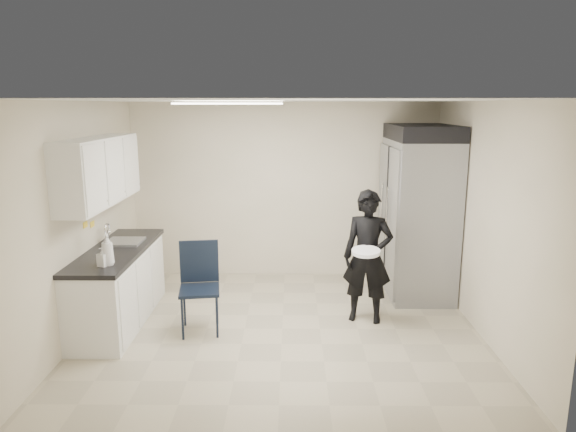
{
  "coord_description": "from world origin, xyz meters",
  "views": [
    {
      "loc": [
        0.11,
        -5.57,
        2.55
      ],
      "look_at": [
        0.07,
        0.2,
        1.3
      ],
      "focal_mm": 32.0,
      "sensor_mm": 36.0,
      "label": 1
    }
  ],
  "objects_px": {
    "lower_counter": "(119,287)",
    "man_tuxedo": "(368,257)",
    "commercial_fridge": "(418,218)",
    "folding_chair": "(199,290)"
  },
  "relations": [
    {
      "from": "commercial_fridge",
      "to": "man_tuxedo",
      "type": "distance_m",
      "value": 1.32
    },
    {
      "from": "commercial_fridge",
      "to": "man_tuxedo",
      "type": "height_order",
      "value": "commercial_fridge"
    },
    {
      "from": "lower_counter",
      "to": "folding_chair",
      "type": "relative_size",
      "value": 1.9
    },
    {
      "from": "lower_counter",
      "to": "commercial_fridge",
      "type": "height_order",
      "value": "commercial_fridge"
    },
    {
      "from": "folding_chair",
      "to": "man_tuxedo",
      "type": "distance_m",
      "value": 2.0
    },
    {
      "from": "lower_counter",
      "to": "man_tuxedo",
      "type": "relative_size",
      "value": 1.19
    },
    {
      "from": "folding_chair",
      "to": "lower_counter",
      "type": "bearing_deg",
      "value": 156.58
    },
    {
      "from": "lower_counter",
      "to": "commercial_fridge",
      "type": "xyz_separation_m",
      "value": [
        3.78,
        1.07,
        0.62
      ]
    },
    {
      "from": "lower_counter",
      "to": "folding_chair",
      "type": "bearing_deg",
      "value": -15.24
    },
    {
      "from": "lower_counter",
      "to": "folding_chair",
      "type": "height_order",
      "value": "folding_chair"
    }
  ]
}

